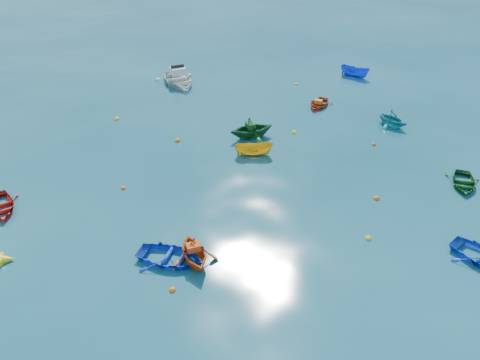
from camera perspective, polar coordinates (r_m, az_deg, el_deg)
ground at (r=23.89m, az=6.72°, el=-6.17°), size 160.00×160.00×0.00m
dinghy_blue_sw at (r=22.26m, az=-8.40°, el=-9.73°), size 3.80×3.90×0.66m
dinghy_orange_w at (r=22.11m, az=-5.56°, el=-9.84°), size 2.76×3.02×1.36m
sampan_yellow_mid at (r=30.25m, az=1.69°, el=3.09°), size 2.56×2.09×0.95m
dinghy_green_e at (r=30.08m, az=25.53°, el=-0.58°), size 3.34×3.20×0.56m
dinghy_cyan_se at (r=35.83m, az=17.92°, el=6.37°), size 2.25×2.56×1.28m
dinghy_green_n at (r=32.39m, az=1.42°, el=5.20°), size 3.52×3.20×1.59m
dinghy_red_ne at (r=37.79m, az=9.53°, el=8.89°), size 3.19×2.90×0.54m
sampan_blue_far at (r=44.74m, az=13.73°, el=12.18°), size 1.93×2.92×1.06m
dinghy_red_far at (r=28.27m, az=-27.11°, el=-3.23°), size 2.29×3.07×0.61m
motorboat_white at (r=42.16m, az=-7.49°, el=11.58°), size 4.22×5.32×1.59m
tarp_orange_a at (r=21.60m, az=-5.71°, el=-8.13°), size 0.72×0.60×0.30m
tarp_green_b at (r=31.93m, az=1.28°, el=6.70°), size 0.66×0.78×0.33m
tarp_orange_b at (r=37.54m, az=9.54°, el=9.41°), size 0.66×0.72×0.28m
buoy_or_a at (r=20.90m, az=-8.23°, el=-13.16°), size 0.29×0.29×0.29m
buoy_ye_a at (r=24.08m, az=15.38°, el=-6.93°), size 0.32×0.32×0.32m
buoy_or_b at (r=27.08m, az=16.28°, el=-2.22°), size 0.34×0.34×0.34m
buoy_or_c at (r=27.68m, az=-14.04°, el=-1.02°), size 0.29×0.29×0.29m
buoy_ye_c at (r=33.25m, az=6.62°, el=5.74°), size 0.36×0.36×0.36m
buoy_or_d at (r=32.67m, az=15.98°, el=4.12°), size 0.29×0.29×0.29m
buoy_ye_d at (r=36.20m, az=-14.79°, el=7.16°), size 0.38×0.38×0.38m
buoy_or_e at (r=32.17m, az=-7.60°, el=4.70°), size 0.39×0.39×0.39m
buoy_ye_e at (r=41.87m, az=6.87°, el=11.47°), size 0.35×0.35×0.35m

